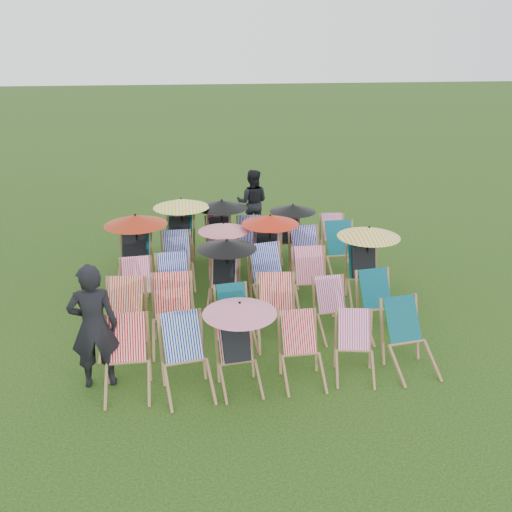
{
  "coord_description": "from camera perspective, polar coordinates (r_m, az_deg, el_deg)",
  "views": [
    {
      "loc": [
        -1.06,
        -8.87,
        4.45
      ],
      "look_at": [
        0.15,
        0.23,
        0.9
      ],
      "focal_mm": 40.0,
      "sensor_mm": 36.0,
      "label": 1
    }
  ],
  "objects": [
    {
      "name": "deckchair_12",
      "position": [
        9.82,
        -11.76,
        -3.33
      ],
      "size": [
        0.66,
        0.88,
        0.91
      ],
      "rotation": [
        0.0,
        0.0,
        0.08
      ],
      "color": "#916744",
      "rests_on": "ground"
    },
    {
      "name": "deckchair_8",
      "position": [
        8.74,
        -2.02,
        -6.25
      ],
      "size": [
        0.67,
        0.86,
        0.86
      ],
      "rotation": [
        0.0,
        0.0,
        0.14
      ],
      "color": "#916744",
      "rests_on": "ground"
    },
    {
      "name": "deckchair_28",
      "position": [
        12.07,
        3.56,
        2.54
      ],
      "size": [
        0.97,
        1.0,
        1.15
      ],
      "rotation": [
        0.0,
        0.0,
        0.0
      ],
      "color": "#916744",
      "rests_on": "ground"
    },
    {
      "name": "deckchair_17",
      "position": [
        10.29,
        10.9,
        -0.64
      ],
      "size": [
        1.11,
        1.17,
        1.32
      ],
      "rotation": [
        0.0,
        0.0,
        -0.1
      ],
      "color": "#916744",
      "rests_on": "ground"
    },
    {
      "name": "deckchair_19",
      "position": [
        10.87,
        -7.83,
        -0.48
      ],
      "size": [
        0.67,
        0.91,
        0.96
      ],
      "rotation": [
        0.0,
        0.0,
        0.05
      ],
      "color": "#916744",
      "rests_on": "ground"
    },
    {
      "name": "deckchair_23",
      "position": [
        11.26,
        8.73,
        0.41
      ],
      "size": [
        0.71,
        0.97,
        1.02
      ],
      "rotation": [
        0.0,
        0.0,
        0.04
      ],
      "color": "#916744",
      "rests_on": "ground"
    },
    {
      "name": "deckchair_20",
      "position": [
        10.83,
        -3.37,
        0.37
      ],
      "size": [
        0.98,
        1.01,
        1.16
      ],
      "rotation": [
        0.0,
        0.0,
        -0.0
      ],
      "color": "#916744",
      "rests_on": "ground"
    },
    {
      "name": "deckchair_16",
      "position": [
        9.92,
        5.66,
        -2.49
      ],
      "size": [
        0.66,
        0.91,
        0.98
      ],
      "rotation": [
        0.0,
        0.0,
        -0.02
      ],
      "color": "#916744",
      "rests_on": "ground"
    },
    {
      "name": "deckchair_15",
      "position": [
        9.92,
        1.51,
        -2.27
      ],
      "size": [
        0.82,
        1.03,
        1.01
      ],
      "rotation": [
        0.0,
        0.0,
        0.18
      ],
      "color": "#916744",
      "rests_on": "ground"
    },
    {
      "name": "deckchair_0",
      "position": [
        7.81,
        -12.8,
        -10.03
      ],
      "size": [
        0.63,
        0.88,
        0.95
      ],
      "rotation": [
        0.0,
        0.0,
        0.01
      ],
      "color": "#916744",
      "rests_on": "ground"
    },
    {
      "name": "deckchair_24",
      "position": [
        11.89,
        -11.98,
        0.94
      ],
      "size": [
        0.66,
        0.86,
        0.87
      ],
      "rotation": [
        0.0,
        0.0,
        0.11
      ],
      "color": "#916744",
      "rests_on": "ground"
    },
    {
      "name": "deckchair_29",
      "position": [
        12.28,
        7.8,
        1.85
      ],
      "size": [
        0.64,
        0.84,
        0.86
      ],
      "rotation": [
        0.0,
        0.0,
        -0.09
      ],
      "color": "#916744",
      "rests_on": "ground"
    },
    {
      "name": "person_left",
      "position": [
        7.84,
        -15.92,
        -6.79
      ],
      "size": [
        0.67,
        0.46,
        1.76
      ],
      "primitive_type": "imported",
      "rotation": [
        0.0,
        0.0,
        3.2
      ],
      "color": "black",
      "rests_on": "ground"
    },
    {
      "name": "ground",
      "position": [
        9.98,
        -0.68,
        -5.34
      ],
      "size": [
        100.0,
        100.0,
        0.0
      ],
      "primitive_type": "plane",
      "color": "black",
      "rests_on": "ground"
    },
    {
      "name": "deckchair_27",
      "position": [
        11.92,
        -0.54,
        1.53
      ],
      "size": [
        0.63,
        0.85,
        0.89
      ],
      "rotation": [
        0.0,
        0.0,
        -0.05
      ],
      "color": "#916744",
      "rests_on": "ground"
    },
    {
      "name": "deckchair_2",
      "position": [
        7.67,
        -1.75,
        -8.77
      ],
      "size": [
        0.99,
        1.06,
        1.18
      ],
      "rotation": [
        0.0,
        0.0,
        0.12
      ],
      "color": "#916744",
      "rests_on": "ground"
    },
    {
      "name": "deckchair_1",
      "position": [
        7.67,
        -6.98,
        -10.14
      ],
      "size": [
        0.78,
        0.99,
        0.97
      ],
      "rotation": [
        0.0,
        0.0,
        0.16
      ],
      "color": "#916744",
      "rests_on": "ground"
    },
    {
      "name": "deckchair_10",
      "position": [
        9.09,
        7.87,
        -5.33
      ],
      "size": [
        0.63,
        0.83,
        0.85
      ],
      "rotation": [
        0.0,
        0.0,
        0.09
      ],
      "color": "#916744",
      "rests_on": "ground"
    },
    {
      "name": "deckchair_3",
      "position": [
        7.88,
        4.64,
        -9.48
      ],
      "size": [
        0.6,
        0.83,
        0.88
      ],
      "rotation": [
        0.0,
        0.0,
        0.02
      ],
      "color": "#916744",
      "rests_on": "ground"
    },
    {
      "name": "deckchair_18",
      "position": [
        10.82,
        -12.07,
        0.55
      ],
      "size": [
        1.16,
        1.23,
        1.38
      ],
      "rotation": [
        0.0,
        0.0,
        -0.1
      ],
      "color": "#916744",
      "rests_on": "ground"
    },
    {
      "name": "deckchair_9",
      "position": [
        8.78,
        2.13,
        -5.66
      ],
      "size": [
        0.72,
        0.95,
        0.98
      ],
      "rotation": [
        0.0,
        0.0,
        -0.08
      ],
      "color": "#916744",
      "rests_on": "ground"
    },
    {
      "name": "deckchair_25",
      "position": [
        11.82,
        -7.65,
        2.56
      ],
      "size": [
        1.15,
        1.21,
        1.36
      ],
      "rotation": [
        0.0,
        0.0,
        -0.13
      ],
      "color": "#916744",
      "rests_on": "ground"
    },
    {
      "name": "deckchair_7",
      "position": [
        8.74,
        -8.31,
        -5.83
      ],
      "size": [
        0.68,
        0.95,
        1.03
      ],
      "rotation": [
        0.0,
        0.0,
        0.0
      ],
      "color": "#916744",
      "rests_on": "ground"
    },
    {
      "name": "deckchair_13",
      "position": [
        9.73,
        -8.12,
        -3.14
      ],
      "size": [
        0.7,
        0.93,
        0.96
      ],
      "rotation": [
        0.0,
        0.0,
        0.07
      ],
      "color": "#916744",
      "rests_on": "ground"
    },
    {
      "name": "deckchair_4",
      "position": [
        8.1,
        9.88,
        -9.03
      ],
      "size": [
        0.69,
        0.86,
        0.84
      ],
      "rotation": [
        0.0,
        0.0,
        -0.19
      ],
      "color": "#916744",
      "rests_on": "ground"
    },
    {
      "name": "deckchair_14",
      "position": [
        9.81,
        -3.18,
        -1.72
      ],
      "size": [
        1.02,
        1.09,
        1.21
      ],
      "rotation": [
        0.0,
        0.0,
        -0.19
      ],
      "color": "#916744",
      "rests_on": "ground"
    },
    {
      "name": "deckchair_22",
      "position": [
        11.01,
        5.2,
        -0.03
      ],
      "size": [
        0.68,
        0.93,
        0.98
      ],
      "rotation": [
        0.0,
        0.0,
        0.04
      ],
      "color": "#916744",
      "rests_on": "ground"
    },
    {
      "name": "person_rear",
      "position": [
        13.49,
        -0.37,
        5.37
      ],
      "size": [
        0.88,
        0.76,
        1.57
      ],
      "primitive_type": "imported",
      "rotation": [
        0.0,
        0.0,
        2.9
      ],
      "color": "black",
      "rests_on": "ground"
    },
    {
      "name": "deckchair_11",
      "position": [
        9.25,
        12.41,
        -4.88
      ],
      "size": [
        0.71,
        0.92,
        0.94
      ],
      "rotation": [
        0.0,
        0.0,
        0.11
      ],
      "color": "#916744",
      "rests_on": "ground"
    },
    {
      "name": "deckchair_26",
      "position": [
        11.92,
        -3.52,
        2.66
      ],
      "size": [
        1.08,
        1.15,
        1.28
      ],
      "rotation": [
        0.0,
        0.0,
        0.09
      ],
      "color": "#916744",
      "rests_on": "ground"
    },
    {
      "name": "deckchair_21",
      "position": [
        10.87,
        1.15,
        0.87
      ],
      "size": [
        1.09,
        1.16,
        1.29
      ],
      "rotation": [
        0.0,
        0.0,
        -0.21
      ],
      "color": "#916744",
      "rests_on": "ground"
    },
    {
      "name": "deckchair_5",
      "position": [
        8.36,
        15.19,
        -8.02
      ],
      "size": [
        0.75,
        0.96,
        0.95
      ],
      "rotation": [
        0.0,
        0.0,
        0.15
      ],
      "color": "#916744",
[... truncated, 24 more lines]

